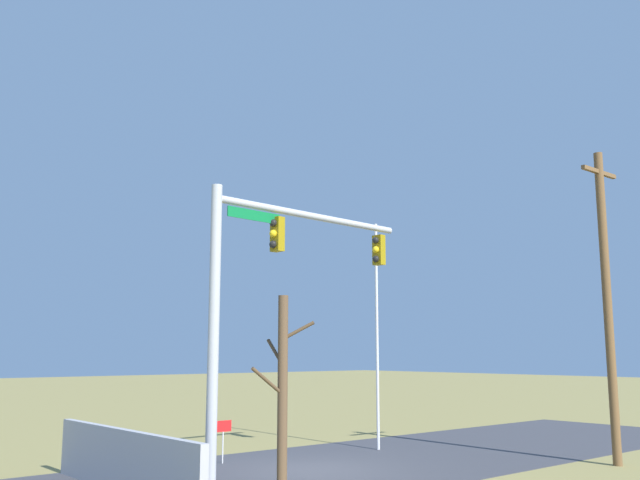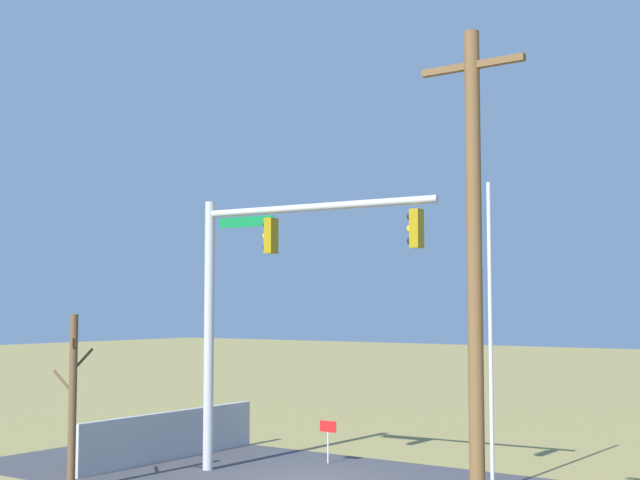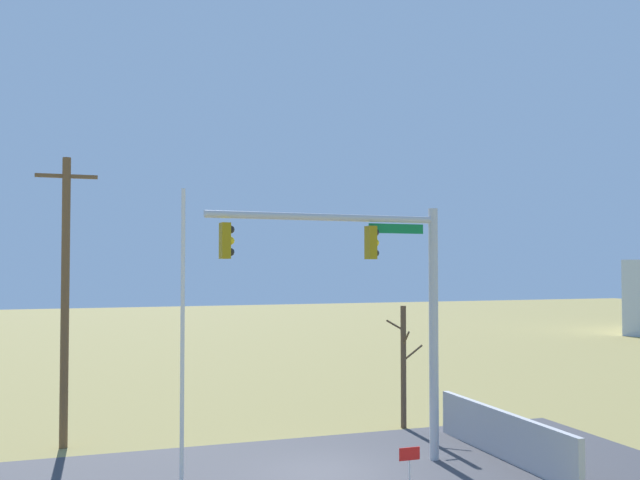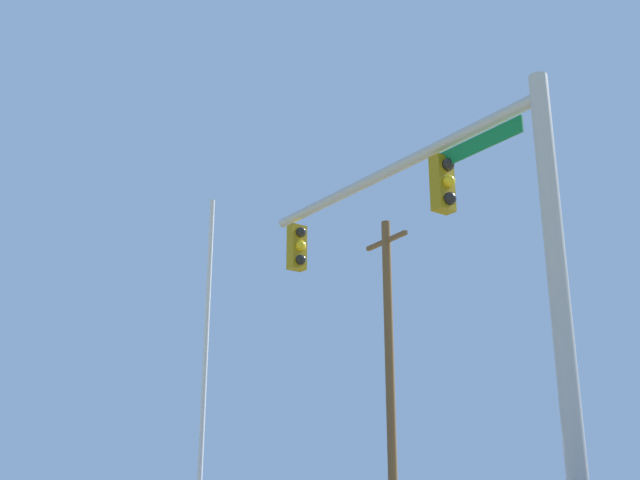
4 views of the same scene
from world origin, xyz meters
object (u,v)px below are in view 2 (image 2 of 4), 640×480
object	(u,v)px
flagpole	(490,335)
open_sign	(328,432)
signal_mast	(261,282)
utility_pole	(475,290)
bare_tree	(73,399)

from	to	relation	value
flagpole	open_sign	bearing A→B (deg)	-9.35
signal_mast	utility_pole	bearing A→B (deg)	149.84
open_sign	utility_pole	bearing A→B (deg)	137.25
utility_pole	bare_tree	size ratio (longest dim) A/B	2.13
utility_pole	signal_mast	bearing A→B (deg)	-30.16
signal_mast	utility_pole	world-z (taller)	utility_pole
flagpole	open_sign	world-z (taller)	flagpole
bare_tree	utility_pole	bearing A→B (deg)	175.19
signal_mast	bare_tree	size ratio (longest dim) A/B	1.73
utility_pole	open_sign	bearing A→B (deg)	-42.75
flagpole	bare_tree	bearing A→B (deg)	34.28
flagpole	open_sign	xyz separation A→B (m)	(5.53, -0.91, -2.91)
signal_mast	open_sign	size ratio (longest dim) A/B	6.13
flagpole	open_sign	distance (m)	6.32
signal_mast	flagpole	bearing A→B (deg)	-163.73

